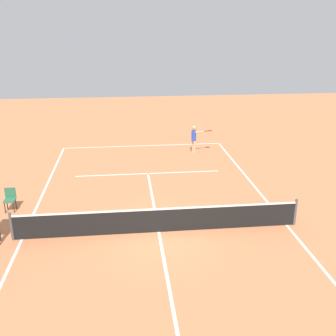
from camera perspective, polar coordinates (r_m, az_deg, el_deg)
The scene contains 6 objects.
ground_plane at distance 15.11m, azimuth -1.33°, elevation -9.07°, with size 60.00×60.00×0.00m, color #D37A4C.
court_lines at distance 15.11m, azimuth -1.33°, elevation -9.06°, with size 9.99×22.82×0.01m.
tennis_net at distance 14.88m, azimuth -1.34°, elevation -7.40°, with size 10.59×0.10×1.07m.
player_serving at distance 23.82m, azimuth 3.81°, elevation 4.44°, with size 1.32×0.52×1.71m.
tennis_ball at distance 21.43m, azimuth 0.19°, elevation -0.04°, with size 0.07×0.07×0.07m, color #CCE033.
courtside_chair_mid at distance 17.77m, azimuth -21.57°, elevation -4.04°, with size 0.44×0.46×0.95m.
Camera 1 is at (1.13, 13.20, 7.27)m, focal length 42.82 mm.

